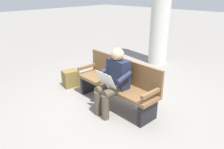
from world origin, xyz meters
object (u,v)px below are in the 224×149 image
person_seated (114,80)px  backpack (71,78)px  bench_near (118,82)px  support_pillar (162,1)px

person_seated → backpack: 1.53m
bench_near → backpack: 1.37m
person_seated → backpack: size_ratio=3.01×
bench_near → backpack: size_ratio=4.66×
backpack → person_seated: bearing=175.5°
bench_near → person_seated: 0.32m
person_seated → backpack: person_seated is taller
bench_near → person_seated: person_seated is taller
bench_near → support_pillar: 3.15m
bench_near → support_pillar: size_ratio=0.51×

